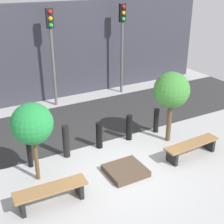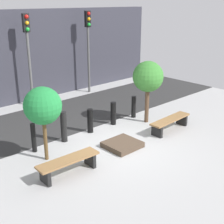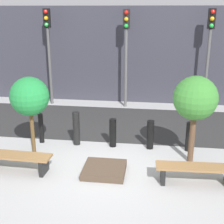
# 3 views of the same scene
# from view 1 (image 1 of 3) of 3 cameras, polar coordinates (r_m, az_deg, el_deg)

# --- Properties ---
(ground_plane) EXTENTS (18.00, 18.00, 0.00)m
(ground_plane) POSITION_cam_1_polar(r_m,az_deg,el_deg) (9.35, 2.09, -10.70)
(ground_plane) COLOR #A6A6A6
(road_strip) EXTENTS (18.00, 3.67, 0.01)m
(road_strip) POSITION_cam_1_polar(r_m,az_deg,el_deg) (12.18, -6.75, -2.02)
(road_strip) COLOR #2E2E2E
(road_strip) RESTS_ON ground
(building_facade) EXTENTS (16.20, 0.50, 4.23)m
(building_facade) POSITION_cam_1_polar(r_m,az_deg,el_deg) (14.27, -12.10, 10.52)
(building_facade) COLOR #33333D
(building_facade) RESTS_ON ground
(bench_left) EXTENTS (1.85, 0.54, 0.48)m
(bench_left) POSITION_cam_1_polar(r_m,az_deg,el_deg) (8.15, -11.09, -14.14)
(bench_left) COLOR black
(bench_left) RESTS_ON ground
(bench_right) EXTENTS (1.96, 0.52, 0.47)m
(bench_right) POSITION_cam_1_polar(r_m,az_deg,el_deg) (10.17, 14.35, -6.11)
(bench_right) COLOR black
(bench_right) RESTS_ON ground
(planter_bed) EXTENTS (1.09, 1.02, 0.17)m
(planter_bed) POSITION_cam_1_polar(r_m,az_deg,el_deg) (9.21, 2.51, -10.64)
(planter_bed) COLOR #4B3B2D
(planter_bed) RESTS_ON ground
(tree_behind_left_bench) EXTENTS (1.12, 1.12, 2.29)m
(tree_behind_left_bench) POSITION_cam_1_polar(r_m,az_deg,el_deg) (8.40, -14.40, -2.15)
(tree_behind_left_bench) COLOR brown
(tree_behind_left_bench) RESTS_ON ground
(tree_behind_right_bench) EXTENTS (1.19, 1.19, 2.45)m
(tree_behind_right_bench) POSITION_cam_1_polar(r_m,az_deg,el_deg) (10.33, 10.84, 3.85)
(tree_behind_right_bench) COLOR brown
(tree_behind_right_bench) RESTS_ON ground
(bollard_far_left) EXTENTS (0.16, 0.16, 0.97)m
(bollard_far_left) POSITION_cam_1_polar(r_m,az_deg,el_deg) (9.60, -14.86, -7.13)
(bollard_far_left) COLOR black
(bollard_far_left) RESTS_ON ground
(bollard_left) EXTENTS (0.22, 0.22, 1.07)m
(bollard_left) POSITION_cam_1_polar(r_m,az_deg,el_deg) (9.84, -8.40, -5.34)
(bollard_left) COLOR black
(bollard_left) RESTS_ON ground
(bollard_center) EXTENTS (0.22, 0.22, 0.90)m
(bollard_center) POSITION_cam_1_polar(r_m,az_deg,el_deg) (10.28, -2.36, -4.29)
(bollard_center) COLOR black
(bollard_center) RESTS_ON ground
(bollard_right) EXTENTS (0.22, 0.22, 0.90)m
(bollard_right) POSITION_cam_1_polar(r_m,az_deg,el_deg) (10.78, 3.14, -2.86)
(bollard_right) COLOR black
(bollard_right) RESTS_ON ground
(bollard_far_right) EXTENTS (0.19, 0.19, 0.90)m
(bollard_far_right) POSITION_cam_1_polar(r_m,az_deg,el_deg) (11.38, 8.08, -1.56)
(bollard_far_right) COLOR black
(bollard_far_right) RESTS_ON ground
(traffic_light_mid_west) EXTENTS (0.28, 0.27, 4.09)m
(traffic_light_mid_west) POSITION_cam_1_polar(r_m,az_deg,el_deg) (13.20, -11.00, 12.60)
(traffic_light_mid_west) COLOR #595959
(traffic_light_mid_west) RESTS_ON ground
(traffic_light_mid_east) EXTENTS (0.28, 0.27, 4.12)m
(traffic_light_mid_east) POSITION_cam_1_polar(r_m,az_deg,el_deg) (14.56, 1.88, 14.14)
(traffic_light_mid_east) COLOR #525252
(traffic_light_mid_east) RESTS_ON ground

